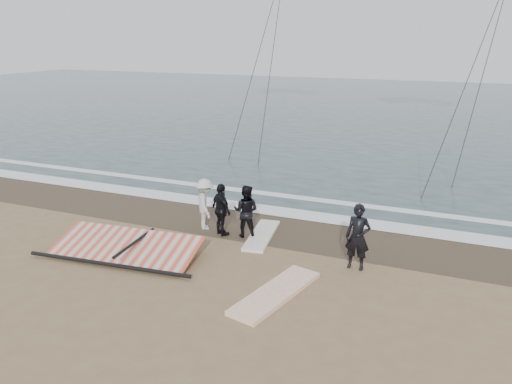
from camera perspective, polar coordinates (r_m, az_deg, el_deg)
ground at (r=11.68m, az=-5.30°, el=-11.71°), size 120.00×120.00×0.00m
sea at (r=42.63m, az=16.02°, el=9.19°), size 120.00×54.00×0.02m
wet_sand at (r=15.41m, az=2.50°, el=-4.15°), size 120.00×2.80×0.01m
foam_near at (r=16.64m, az=4.17°, el=-2.43°), size 120.00×0.90×0.01m
foam_far at (r=18.17m, az=5.88°, el=-0.74°), size 120.00×0.45×0.01m
man_main at (r=12.79m, az=11.55°, el=-5.06°), size 0.64×0.43×1.71m
board_white at (r=11.64m, az=2.28°, el=-11.44°), size 1.38×2.85×0.11m
board_cream at (r=14.76m, az=0.67°, el=-4.95°), size 0.97×2.40×0.10m
trio_cluster at (r=14.83m, az=-3.89°, el=-1.81°), size 2.35×1.30×1.59m
sail_rig at (r=14.04m, az=-14.53°, el=-6.12°), size 4.63×2.10×0.51m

